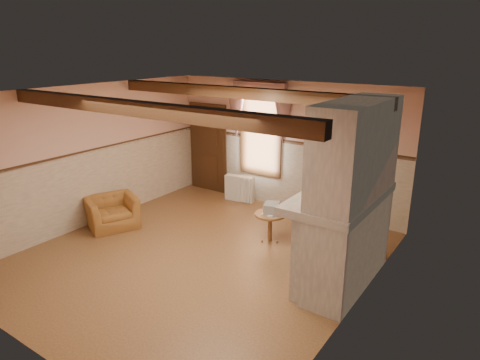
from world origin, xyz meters
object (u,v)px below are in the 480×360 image
Objects in this scene: armchair at (112,212)px; radiator at (240,188)px; oil_lamp at (348,180)px; mantel_clock at (357,176)px; side_table at (270,227)px; bowl at (346,187)px.

radiator is at bearing -0.18° from armchair.
oil_lamp is at bearing -53.97° from armchair.
armchair reaches higher than radiator.
mantel_clock is (4.49, 1.26, 1.21)m from armchair.
side_table is 2.38× the size of mantel_clock.
armchair is 1.67× the size of side_table.
armchair is 2.77× the size of bowl.
side_table is at bearing 168.23° from oil_lamp.
oil_lamp is (4.49, 0.89, 1.25)m from armchair.
oil_lamp reaches higher than mantel_clock.
oil_lamp is at bearing 90.00° from bowl.
armchair is 3.41× the size of oil_lamp.
oil_lamp is at bearing -90.00° from mantel_clock.
bowl is at bearing -54.92° from armchair.
oil_lamp reaches higher than armchair.
radiator is 3.92m from bowl.
bowl reaches higher than radiator.
bowl is at bearing -38.90° from radiator.
bowl is 0.12m from oil_lamp.
side_table is at bearing -178.26° from mantel_clock.
mantel_clock reaches higher than side_table.
side_table is 0.82× the size of radiator.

